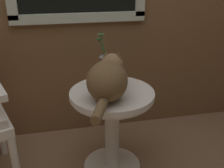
# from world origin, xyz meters

# --- Properties ---
(wicker_side_table) EXTENTS (0.53, 0.53, 0.59)m
(wicker_side_table) POSITION_xyz_m (0.24, 0.18, 0.41)
(wicker_side_table) COLOR silver
(wicker_side_table) RESTS_ON ground_plane
(cat) EXTENTS (0.31, 0.53, 0.24)m
(cat) POSITION_xyz_m (0.20, 0.10, 0.71)
(cat) COLOR brown
(cat) RESTS_ON wicker_side_table
(pewter_vase_with_ivy) EXTENTS (0.12, 0.12, 0.32)m
(pewter_vase_with_ivy) POSITION_xyz_m (0.23, 0.33, 0.68)
(pewter_vase_with_ivy) COLOR gray
(pewter_vase_with_ivy) RESTS_ON wicker_side_table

